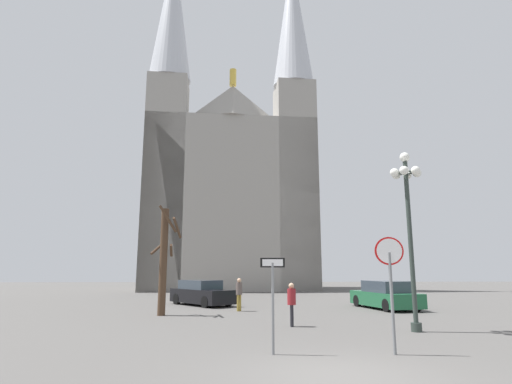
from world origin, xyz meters
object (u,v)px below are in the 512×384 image
object	(u,v)px
parked_car_far_black	(201,293)
pedestrian_standing	(292,300)
parked_car_near_green	(386,296)
one_way_arrow_sign	(273,293)
bare_tree	(164,258)
pedestrian_walking	(239,291)
street_lamp	(408,208)
cathedral	(230,177)
stop_sign	(390,272)

from	to	relation	value
parked_car_far_black	pedestrian_standing	size ratio (longest dim) A/B	2.90
parked_car_near_green	parked_car_far_black	bearing A→B (deg)	165.33
one_way_arrow_sign	pedestrian_standing	xyz separation A→B (m)	(1.13, 5.00, -0.56)
bare_tree	pedestrian_standing	bearing A→B (deg)	-35.39
pedestrian_walking	parked_car_far_black	bearing A→B (deg)	122.08
parked_car_near_green	pedestrian_standing	size ratio (longest dim) A/B	3.05
street_lamp	cathedral	bearing A→B (deg)	103.57
cathedral	pedestrian_walking	distance (m)	24.33
street_lamp	pedestrian_standing	bearing A→B (deg)	160.43
cathedral	bare_tree	size ratio (longest dim) A/B	7.61
bare_tree	one_way_arrow_sign	bearing A→B (deg)	-63.82
cathedral	parked_car_near_green	bearing A→B (deg)	-66.97
parked_car_far_black	pedestrian_walking	size ratio (longest dim) A/B	2.81
pedestrian_standing	street_lamp	bearing A→B (deg)	-19.57
one_way_arrow_sign	street_lamp	world-z (taller)	street_lamp
cathedral	one_way_arrow_sign	xyz separation A→B (m)	(1.76, -32.45, -10.42)
one_way_arrow_sign	parked_car_far_black	xyz separation A→B (m)	(-3.04, 14.27, -0.82)
parked_car_near_green	bare_tree	bearing A→B (deg)	-166.75
cathedral	stop_sign	bearing A→B (deg)	-81.62
street_lamp	parked_car_far_black	distance (m)	13.99
parked_car_far_black	bare_tree	bearing A→B (deg)	-104.11
stop_sign	bare_tree	size ratio (longest dim) A/B	0.58
cathedral	one_way_arrow_sign	distance (m)	34.13
parked_car_near_green	parked_car_far_black	size ratio (longest dim) A/B	1.05
bare_tree	pedestrian_walking	size ratio (longest dim) A/B	3.09
street_lamp	pedestrian_walking	bearing A→B (deg)	130.03
one_way_arrow_sign	parked_car_far_black	bearing A→B (deg)	102.02
pedestrian_walking	one_way_arrow_sign	bearing A→B (deg)	-85.62
stop_sign	bare_tree	bearing A→B (deg)	129.30
bare_tree	parked_car_near_green	size ratio (longest dim) A/B	1.05
bare_tree	pedestrian_standing	size ratio (longest dim) A/B	3.19
cathedral	street_lamp	bearing A→B (deg)	-76.43
one_way_arrow_sign	pedestrian_walking	distance (m)	10.78
parked_car_near_green	pedestrian_walking	size ratio (longest dim) A/B	2.95
stop_sign	pedestrian_walking	distance (m)	11.60
one_way_arrow_sign	parked_car_far_black	distance (m)	14.62
stop_sign	bare_tree	world-z (taller)	bare_tree
street_lamp	bare_tree	size ratio (longest dim) A/B	1.25
stop_sign	street_lamp	size ratio (longest dim) A/B	0.46
parked_car_far_black	cathedral	bearing A→B (deg)	85.98
stop_sign	cathedral	bearing A→B (deg)	98.38
street_lamp	pedestrian_standing	xyz separation A→B (m)	(-4.09, 1.45, -3.30)
street_lamp	parked_car_far_black	world-z (taller)	street_lamp
street_lamp	bare_tree	xyz separation A→B (m)	(-9.60, 5.37, -1.64)
bare_tree	pedestrian_standing	xyz separation A→B (m)	(5.51, -3.92, -1.66)
cathedral	pedestrian_standing	size ratio (longest dim) A/B	24.25
cathedral	pedestrian_standing	distance (m)	29.70
bare_tree	parked_car_far_black	world-z (taller)	bare_tree
street_lamp	parked_car_far_black	size ratio (longest dim) A/B	1.38
cathedral	bare_tree	xyz separation A→B (m)	(-2.62, -23.53, -9.32)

